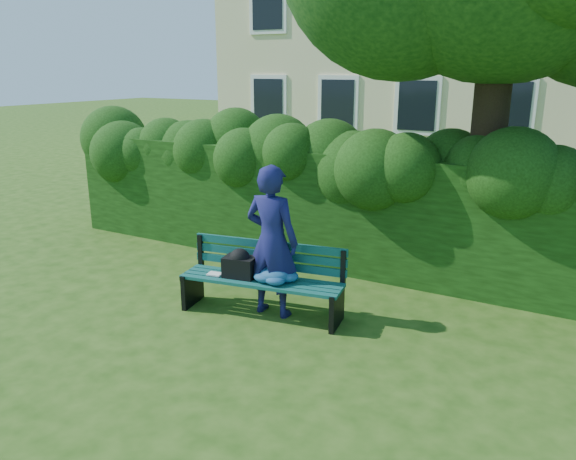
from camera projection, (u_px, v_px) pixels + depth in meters
The scene contains 4 objects.
ground at pixel (265, 313), 7.12m from camera, with size 80.00×80.00×0.00m, color #234910.
hedge at pixel (339, 208), 8.71m from camera, with size 10.00×1.00×1.80m.
park_bench at pixel (262, 276), 6.99m from camera, with size 2.11×0.89×0.89m.
man_reading at pixel (272, 241), 6.87m from camera, with size 0.69×0.46×1.90m, color navy.
Camera 1 is at (3.48, -5.55, 2.99)m, focal length 35.00 mm.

